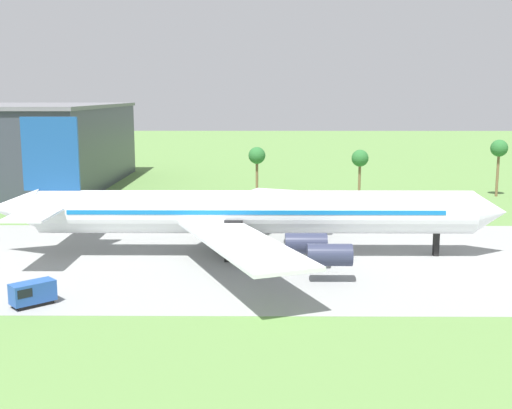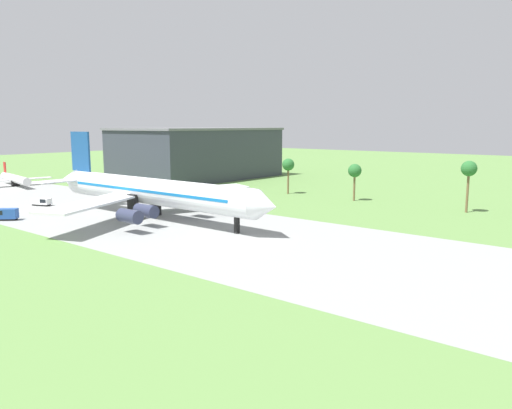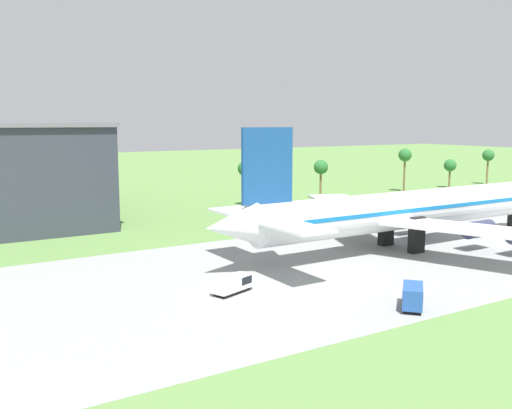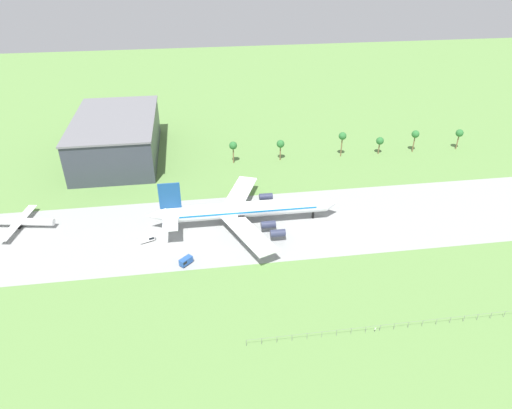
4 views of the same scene
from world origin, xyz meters
The scene contains 10 objects.
ground_plane centered at (0.00, 0.00, 0.00)m, with size 600.00×600.00×0.00m, color #5B8442.
taxiway_strip centered at (0.00, 0.00, 0.01)m, with size 320.00×44.00×0.02m.
jet_airliner centered at (-33.37, 2.17, 5.93)m, with size 69.61×55.15×18.63m.
regional_aircraft centered at (-114.35, 11.26, 2.46)m, with size 25.99×23.53×7.49m.
baggage_tug centered at (-67.93, -4.17, 1.04)m, with size 5.50×3.63×1.89m.
fuel_truck centered at (-55.03, -19.04, 1.36)m, with size 4.60×4.46×2.53m.
perimeter_fence centered at (0.00, -55.00, 1.45)m, with size 80.10×0.10×2.10m.
no_stopping_sign centered at (-5.48, -55.31, 1.05)m, with size 0.44×0.08×1.68m.
terminal_building centered at (-85.08, 68.14, 9.62)m, with size 36.72×61.20×19.21m.
palm_tree_row centered at (24.30, 53.34, 8.34)m, with size 113.37×3.60×12.11m.
Camera 4 is at (-49.26, -136.54, 91.97)m, focal length 32.00 mm.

